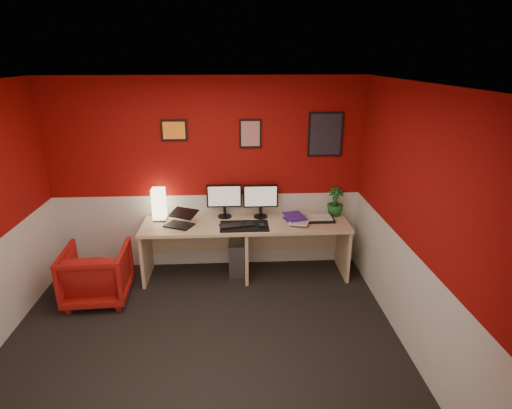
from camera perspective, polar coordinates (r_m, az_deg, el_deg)
name	(u,v)px	position (r m, az deg, el deg)	size (l,w,h in m)	color
ground	(203,346)	(4.35, -7.40, -18.88)	(4.00, 3.50, 0.01)	black
ceiling	(188,85)	(3.41, -9.32, 16.06)	(4.00, 3.50, 0.01)	white
wall_back	(207,176)	(5.35, -6.78, 3.87)	(4.00, 0.01, 2.50)	#900B08
wall_front	(168,373)	(2.22, -12.08, -21.86)	(4.00, 0.01, 2.50)	#900B08
wall_right	(416,226)	(4.05, 21.28, -2.75)	(0.01, 3.50, 2.50)	#900B08
wainscot_back	(209,230)	(5.60, -6.47, -3.54)	(4.00, 0.01, 1.00)	silver
wainscot_right	(406,297)	(4.37, 19.98, -11.87)	(0.01, 3.50, 1.00)	silver
desk	(246,249)	(5.34, -1.39, -6.22)	(2.60, 0.65, 0.73)	#CEAF84
shoji_lamp	(159,205)	(5.36, -13.25, -0.09)	(0.16, 0.16, 0.40)	#FFE5B2
laptop	(179,218)	(5.15, -10.64, -1.79)	(0.33, 0.23, 0.22)	black
monitor_left	(224,196)	(5.30, -4.42, 1.19)	(0.45, 0.06, 0.58)	black
monitor_right	(261,196)	(5.28, 0.65, 1.18)	(0.45, 0.06, 0.58)	black
desk_mat	(244,226)	(5.10, -1.63, -2.99)	(0.60, 0.38, 0.01)	black
keyboard	(237,225)	(5.09, -2.69, -2.87)	(0.42, 0.14, 0.02)	black
mouse	(262,226)	(5.06, 0.80, -2.93)	(0.06, 0.10, 0.03)	black
book_bottom	(287,222)	(5.22, 4.30, -2.36)	(0.21, 0.28, 0.03)	#3F2199
book_middle	(291,220)	(5.21, 4.80, -2.09)	(0.24, 0.32, 0.02)	silver
book_top	(286,217)	(5.21, 4.21, -1.79)	(0.23, 0.31, 0.03)	#3F2199
zen_tray	(320,219)	(5.34, 8.82, -2.00)	(0.35, 0.25, 0.03)	black
potted_plant	(335,202)	(5.48, 10.90, 0.37)	(0.21, 0.21, 0.37)	#19591E
pc_tower	(237,256)	(5.49, -2.71, -7.07)	(0.20, 0.45, 0.45)	#99999E
armchair	(97,274)	(5.19, -21.13, -8.90)	(0.70, 0.72, 0.66)	#A31813
art_left	(174,130)	(5.24, -11.26, 10.03)	(0.32, 0.02, 0.26)	orange
art_center	(250,134)	(5.21, -0.79, 9.78)	(0.28, 0.02, 0.36)	red
art_right	(325,134)	(5.33, 9.59, 9.54)	(0.44, 0.02, 0.56)	black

